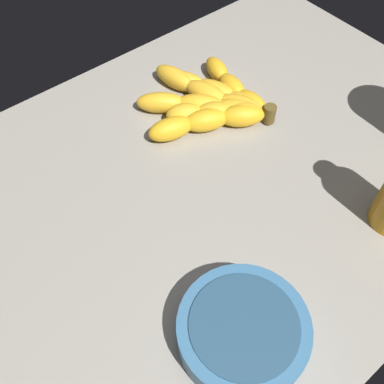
% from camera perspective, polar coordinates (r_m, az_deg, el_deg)
% --- Properties ---
extents(ground_plane, '(0.95, 0.65, 0.04)m').
position_cam_1_polar(ground_plane, '(0.67, 1.45, 0.24)').
color(ground_plane, gray).
extents(banana_bunch, '(0.21, 0.22, 0.04)m').
position_cam_1_polar(banana_bunch, '(0.74, 2.53, 11.31)').
color(banana_bunch, gold).
rests_on(banana_bunch, ground_plane).
extents(small_bowl, '(0.15, 0.15, 0.04)m').
position_cam_1_polar(small_bowl, '(0.53, 6.49, -17.16)').
color(small_bowl, teal).
rests_on(small_bowl, ground_plane).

